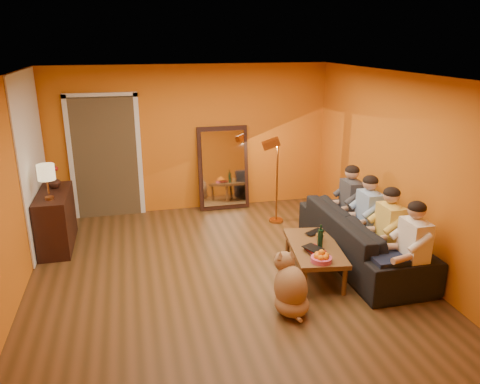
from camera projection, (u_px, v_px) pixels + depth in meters
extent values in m
cube|color=brown|center=(223.00, 277.00, 6.22)|extent=(5.00, 5.50, 0.00)
cube|color=white|center=(221.00, 76.00, 5.40)|extent=(5.00, 5.50, 0.00)
cube|color=#C36516|center=(191.00, 139.00, 8.34)|extent=(5.00, 0.00, 2.60)
cube|color=#C36516|center=(4.00, 199.00, 5.25)|extent=(0.00, 5.50, 2.60)
cube|color=#C36516|center=(402.00, 171.00, 6.36)|extent=(0.00, 5.50, 2.60)
cube|color=white|center=(33.00, 161.00, 6.87)|extent=(0.02, 1.90, 2.58)
cube|color=#3F2D19|center=(106.00, 156.00, 8.16)|extent=(1.06, 0.30, 2.10)
cube|color=white|center=(71.00, 160.00, 7.93)|extent=(0.08, 0.06, 2.20)
cube|color=white|center=(139.00, 156.00, 8.18)|extent=(0.08, 0.06, 2.20)
cube|color=white|center=(100.00, 95.00, 7.72)|extent=(1.22, 0.06, 0.08)
cube|color=black|center=(223.00, 168.00, 8.53)|extent=(0.92, 0.27, 1.51)
cube|color=white|center=(224.00, 169.00, 8.49)|extent=(0.78, 0.21, 1.35)
cube|color=black|center=(56.00, 220.00, 7.01)|extent=(0.44, 1.18, 0.85)
imported|color=black|center=(362.00, 237.00, 6.57)|extent=(2.45, 0.96, 0.72)
cylinder|color=black|center=(320.00, 236.00, 6.07)|extent=(0.07, 0.07, 0.31)
imported|color=#B27F3F|center=(320.00, 238.00, 6.27)|extent=(0.13, 0.13, 0.10)
imported|color=black|center=(317.00, 233.00, 6.51)|extent=(0.37, 0.33, 0.02)
imported|color=black|center=(308.00, 253.00, 5.92)|extent=(0.18, 0.25, 0.02)
imported|color=#9D1412|center=(308.00, 251.00, 5.93)|extent=(0.24, 0.30, 0.02)
imported|color=black|center=(308.00, 250.00, 5.90)|extent=(0.26, 0.29, 0.02)
imported|color=black|center=(54.00, 182.00, 7.08)|extent=(0.19, 0.19, 0.20)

